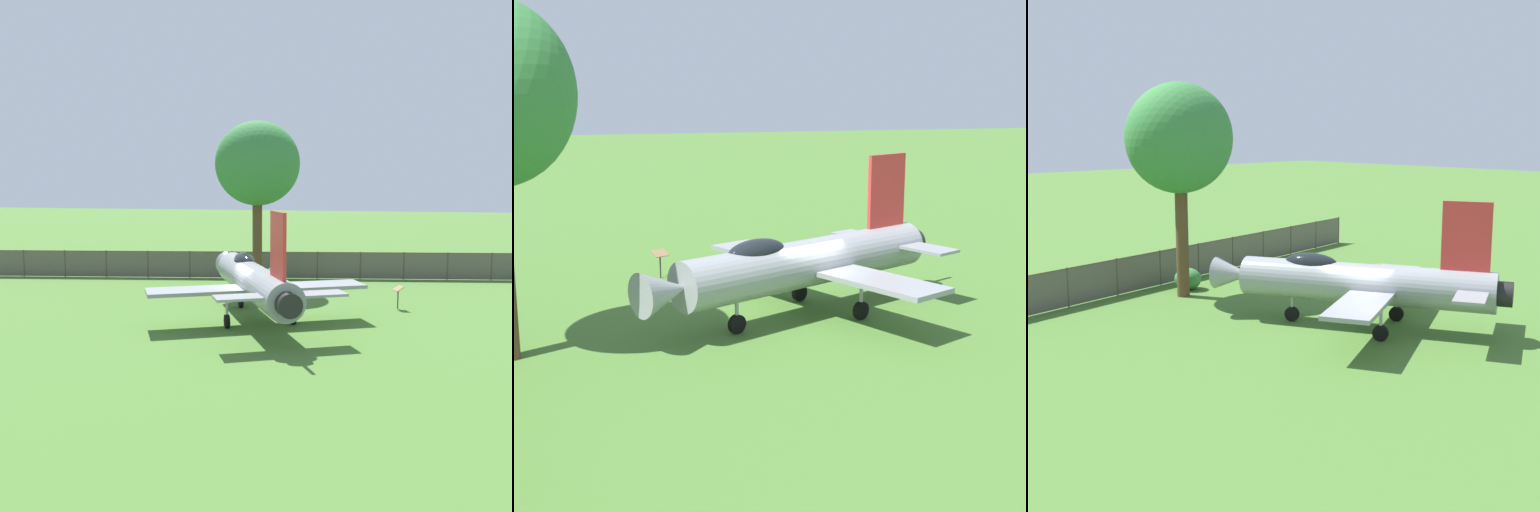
% 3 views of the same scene
% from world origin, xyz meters
% --- Properties ---
extents(ground_plane, '(200.00, 200.00, 0.00)m').
position_xyz_m(ground_plane, '(0.00, 0.00, 0.00)').
color(ground_plane, '#47722D').
extents(display_jet, '(9.53, 11.47, 5.15)m').
position_xyz_m(display_jet, '(0.15, -0.32, 1.85)').
color(display_jet, gray).
rests_on(display_jet, ground_plane).
extents(shade_tree, '(5.08, 4.47, 9.82)m').
position_xyz_m(shade_tree, '(1.83, -9.38, 7.25)').
color(shade_tree, brown).
rests_on(shade_tree, ground_plane).
extents(perimeter_fence, '(35.56, 5.64, 1.78)m').
position_xyz_m(perimeter_fence, '(2.62, -11.87, 0.94)').
color(perimeter_fence, '#4C4238').
rests_on(perimeter_fence, ground_plane).
extents(shrub_near_fence, '(1.28, 1.35, 1.06)m').
position_xyz_m(shrub_near_fence, '(0.85, -10.35, 0.53)').
color(shrub_near_fence, '#387F3D').
rests_on(shrub_near_fence, ground_plane).
extents(info_plaque, '(0.60, 0.71, 1.14)m').
position_xyz_m(info_plaque, '(-6.39, -4.10, 0.85)').
color(info_plaque, '#333333').
rests_on(info_plaque, ground_plane).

